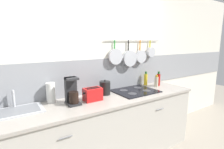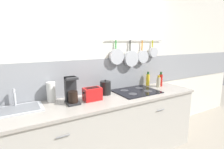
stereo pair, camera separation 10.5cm
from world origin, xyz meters
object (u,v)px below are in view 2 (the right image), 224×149
object	(u,v)px
toaster	(92,94)
kettle	(105,88)
paper_towel_roll	(51,92)
coffee_maker	(72,92)
bottle_hot_sauce	(161,80)
bottle_cooking_wine	(158,82)
bottle_sesame_oil	(148,79)

from	to	relation	value
toaster	kettle	size ratio (longest dim) A/B	1.13
paper_towel_roll	toaster	xyz separation A→B (m)	(0.47, -0.22, -0.04)
coffee_maker	kettle	xyz separation A→B (m)	(0.53, 0.11, -0.04)
paper_towel_roll	bottle_hot_sauce	xyz separation A→B (m)	(1.78, -0.14, -0.02)
bottle_cooking_wine	bottle_hot_sauce	xyz separation A→B (m)	(0.08, 0.02, 0.02)
paper_towel_roll	bottle_sesame_oil	size ratio (longest dim) A/B	1.04
toaster	bottle_cooking_wine	distance (m)	1.24
bottle_sesame_oil	bottle_hot_sauce	distance (m)	0.22
bottle_cooking_wine	toaster	bearing A→B (deg)	-177.37
bottle_sesame_oil	bottle_cooking_wine	size ratio (longest dim) A/B	1.20
coffee_maker	bottle_cooking_wine	xyz separation A→B (m)	(1.50, 0.03, -0.05)
bottle_sesame_oil	bottle_cooking_wine	xyz separation A→B (m)	(0.08, -0.18, -0.02)
paper_towel_roll	coffee_maker	size ratio (longest dim) A/B	0.76
bottle_cooking_wine	bottle_hot_sauce	distance (m)	0.08
paper_towel_roll	bottle_cooking_wine	xyz separation A→B (m)	(1.71, -0.17, -0.04)
paper_towel_roll	bottle_sesame_oil	bearing A→B (deg)	0.43
paper_towel_roll	bottle_sesame_oil	distance (m)	1.63
paper_towel_roll	bottle_cooking_wine	distance (m)	1.72
bottle_hot_sauce	toaster	bearing A→B (deg)	-176.54
bottle_sesame_oil	bottle_hot_sauce	world-z (taller)	bottle_hot_sauce
bottle_sesame_oil	paper_towel_roll	bearing A→B (deg)	-179.57
kettle	bottle_hot_sauce	distance (m)	1.05
coffee_maker	toaster	bearing A→B (deg)	-6.03
paper_towel_roll	kettle	bearing A→B (deg)	-6.60
paper_towel_roll	bottle_hot_sauce	bearing A→B (deg)	-4.61
coffee_maker	bottle_sesame_oil	xyz separation A→B (m)	(1.43, 0.21, -0.03)
bottle_sesame_oil	bottle_cooking_wine	bearing A→B (deg)	-67.22
toaster	coffee_maker	bearing A→B (deg)	173.97
kettle	bottle_sesame_oil	distance (m)	0.90
kettle	bottle_sesame_oil	size ratio (longest dim) A/B	0.91
paper_towel_roll	coffee_maker	bearing A→B (deg)	-43.66
coffee_maker	bottle_sesame_oil	distance (m)	1.44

